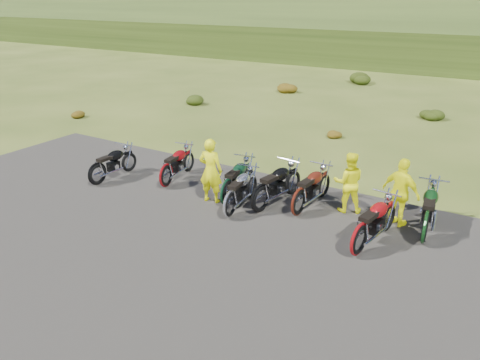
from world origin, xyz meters
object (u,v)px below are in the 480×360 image
Objects in this scene: motorcycle_3 at (230,218)px; motorcycle_7 at (422,243)px; person_middle at (211,172)px; motorcycle_0 at (99,185)px.

motorcycle_3 is 4.86m from motorcycle_7.
person_middle reaches higher than motorcycle_3.
motorcycle_0 is at bearing 1.57° from person_middle.
motorcycle_7 is (9.44, 1.47, 0.00)m from motorcycle_0.
motorcycle_0 is at bearing 92.82° from motorcycle_7.
motorcycle_7 reaches higher than motorcycle_3.
motorcycle_3 is 1.49m from person_middle.
motorcycle_7 reaches higher than motorcycle_0.
motorcycle_0 is 9.55m from motorcycle_7.
motorcycle_3 is 0.92× the size of motorcycle_7.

